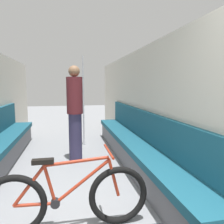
% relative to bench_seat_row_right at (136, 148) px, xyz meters
% --- Properties ---
extents(wall_right, '(0.10, 8.99, 2.14)m').
position_rel_bench_seat_row_right_xyz_m(wall_right, '(0.26, 0.08, 0.76)').
color(wall_right, beige).
rests_on(wall_right, ground).
extents(bench_seat_row_right, '(0.48, 4.77, 0.98)m').
position_rel_bench_seat_row_right_xyz_m(bench_seat_row_right, '(0.00, 0.00, 0.00)').
color(bench_seat_row_right, '#5B5B60').
rests_on(bench_seat_row_right, ground).
extents(bicycle, '(1.62, 0.46, 0.79)m').
position_rel_bench_seat_row_right_xyz_m(bicycle, '(-1.20, -1.60, 0.01)').
color(bicycle, black).
rests_on(bicycle, ground).
extents(grab_pole_near, '(0.08, 0.08, 2.12)m').
position_rel_bench_seat_row_right_xyz_m(grab_pole_near, '(-0.82, 1.58, 0.72)').
color(grab_pole_near, gray).
rests_on(grab_pole_near, ground).
extents(passenger_standing, '(0.30, 0.30, 1.80)m').
position_rel_bench_seat_row_right_xyz_m(passenger_standing, '(-1.05, 0.48, 0.62)').
color(passenger_standing, '#332D4C').
rests_on(passenger_standing, ground).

